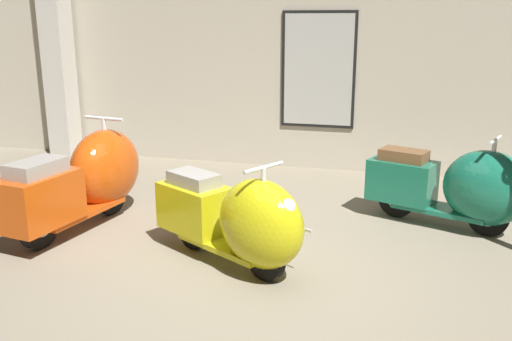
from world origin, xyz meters
The scene contains 5 objects.
ground_plane centered at (0.00, 0.00, 0.00)m, with size 60.00×60.00×0.00m, color gray.
showroom_back_wall centered at (-0.14, 3.80, 1.68)m, with size 18.00×0.63×3.36m.
scooter_0 centered at (-1.94, 0.86, 0.49)m, with size 0.77×1.83×1.08m.
scooter_1 centered at (-0.13, 0.24, 0.44)m, with size 1.59×1.16×0.96m.
scooter_2 centered at (1.73, 1.70, 0.45)m, with size 1.66×0.98×0.98m.
Camera 1 is at (1.13, -3.89, 2.04)m, focal length 38.33 mm.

